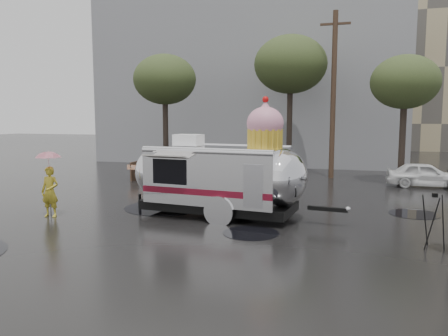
% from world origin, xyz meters
% --- Properties ---
extents(ground, '(120.00, 120.00, 0.00)m').
position_xyz_m(ground, '(0.00, 0.00, 0.00)').
color(ground, black).
rests_on(ground, ground).
extents(puddles, '(14.53, 10.94, 0.01)m').
position_xyz_m(puddles, '(-3.07, 0.84, 0.01)').
color(puddles, black).
rests_on(puddles, ground).
extents(grey_building, '(22.00, 12.00, 13.00)m').
position_xyz_m(grey_building, '(-4.00, 24.00, 6.50)').
color(grey_building, slate).
rests_on(grey_building, ground).
extents(utility_pole, '(1.60, 0.28, 9.00)m').
position_xyz_m(utility_pole, '(2.50, 14.00, 4.62)').
color(utility_pole, '#473323').
rests_on(utility_pole, ground).
extents(tree_left, '(3.64, 3.64, 6.95)m').
position_xyz_m(tree_left, '(-7.00, 13.00, 5.48)').
color(tree_left, '#382D26').
rests_on(tree_left, ground).
extents(tree_mid, '(4.20, 4.20, 8.03)m').
position_xyz_m(tree_mid, '(0.00, 15.00, 6.34)').
color(tree_mid, '#382D26').
rests_on(tree_mid, ground).
extents(tree_right, '(3.36, 3.36, 6.42)m').
position_xyz_m(tree_right, '(6.00, 13.00, 5.06)').
color(tree_right, '#382D26').
rests_on(tree_right, ground).
extents(barricade_row, '(4.30, 0.80, 1.00)m').
position_xyz_m(barricade_row, '(-5.55, 9.96, 0.52)').
color(barricade_row, '#473323').
rests_on(barricade_row, ground).
extents(airstream_trailer, '(7.64, 3.13, 4.13)m').
position_xyz_m(airstream_trailer, '(-0.66, 3.43, 1.45)').
color(airstream_trailer, silver).
rests_on(airstream_trailer, ground).
extents(person_left, '(0.65, 0.45, 1.72)m').
position_xyz_m(person_left, '(-6.17, 1.60, 0.86)').
color(person_left, gold).
rests_on(person_left, ground).
extents(umbrella_pink, '(1.04, 1.04, 2.26)m').
position_xyz_m(umbrella_pink, '(-6.17, 1.60, 1.90)').
color(umbrella_pink, '#FBA0B4').
rests_on(umbrella_pink, ground).
extents(tripod, '(0.58, 0.59, 1.46)m').
position_xyz_m(tripod, '(5.70, 1.39, 0.85)').
color(tripod, black).
rests_on(tripod, ground).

